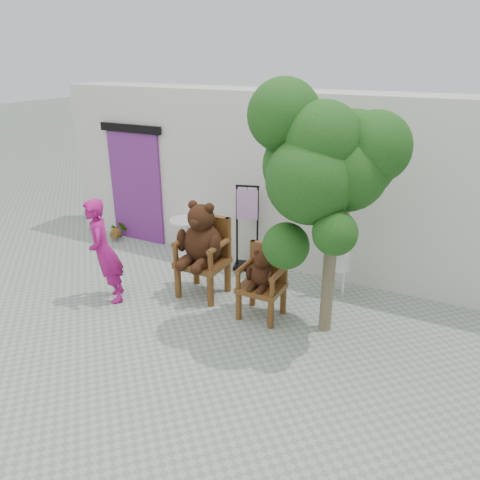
{
  "coord_description": "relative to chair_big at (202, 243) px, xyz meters",
  "views": [
    {
      "loc": [
        2.95,
        -4.43,
        3.56
      ],
      "look_at": [
        -0.06,
        1.36,
        0.95
      ],
      "focal_mm": 35.0,
      "sensor_mm": 36.0,
      "label": 1
    }
  ],
  "objects": [
    {
      "name": "ground_plane",
      "position": [
        0.61,
        -1.17,
        -0.86
      ],
      "size": [
        60.0,
        60.0,
        0.0
      ],
      "primitive_type": "plane",
      "color": "gray",
      "rests_on": "ground"
    },
    {
      "name": "back_wall",
      "position": [
        0.61,
        1.93,
        0.64
      ],
      "size": [
        9.0,
        1.0,
        3.0
      ],
      "primitive_type": "cube",
      "color": "silver",
      "rests_on": "ground"
    },
    {
      "name": "doorway",
      "position": [
        -2.39,
        1.4,
        0.3
      ],
      "size": [
        1.4,
        0.11,
        2.33
      ],
      "color": "#6C2776",
      "rests_on": "ground"
    },
    {
      "name": "chair_big",
      "position": [
        0.0,
        0.0,
        0.0
      ],
      "size": [
        0.73,
        0.8,
        1.53
      ],
      "color": "#4D2B10",
      "rests_on": "ground"
    },
    {
      "name": "chair_small",
      "position": [
        1.1,
        -0.16,
        -0.24
      ],
      "size": [
        0.6,
        0.55,
        1.05
      ],
      "color": "#4D2B10",
      "rests_on": "ground"
    },
    {
      "name": "person",
      "position": [
        -1.2,
        -0.85,
        -0.05
      ],
      "size": [
        0.68,
        0.7,
        1.62
      ],
      "primitive_type": "imported",
      "rotation": [
        0.0,
        0.0,
        -0.85
      ],
      "color": "#A2146C",
      "rests_on": "ground"
    },
    {
      "name": "cafe_table",
      "position": [
        -1.1,
        1.17,
        -0.42
      ],
      "size": [
        0.6,
        0.6,
        0.7
      ],
      "rotation": [
        0.0,
        0.0,
        -0.21
      ],
      "color": "white",
      "rests_on": "ground"
    },
    {
      "name": "display_stand",
      "position": [
        0.18,
        1.17,
        -0.28
      ],
      "size": [
        0.53,
        0.46,
        1.51
      ],
      "rotation": [
        0.0,
        0.0,
        0.29
      ],
      "color": "black",
      "rests_on": "ground"
    },
    {
      "name": "stool_bucket",
      "position": [
        1.88,
        0.99,
        -0.22
      ],
      "size": [
        0.32,
        0.32,
        1.45
      ],
      "rotation": [
        0.0,
        0.0,
        0.21
      ],
      "color": "white",
      "rests_on": "ground"
    },
    {
      "name": "tree",
      "position": [
        1.95,
        -0.26,
        1.5
      ],
      "size": [
        1.91,
        1.7,
        3.33
      ],
      "rotation": [
        0.0,
        0.0,
        -0.41
      ],
      "color": "brown",
      "rests_on": "ground"
    },
    {
      "name": "potted_plant",
      "position": [
        -2.79,
        1.18,
        -0.67
      ],
      "size": [
        0.43,
        0.4,
        0.38
      ],
      "primitive_type": "imported",
      "rotation": [
        0.0,
        0.0,
        0.39
      ],
      "color": "#10350E",
      "rests_on": "ground"
    }
  ]
}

